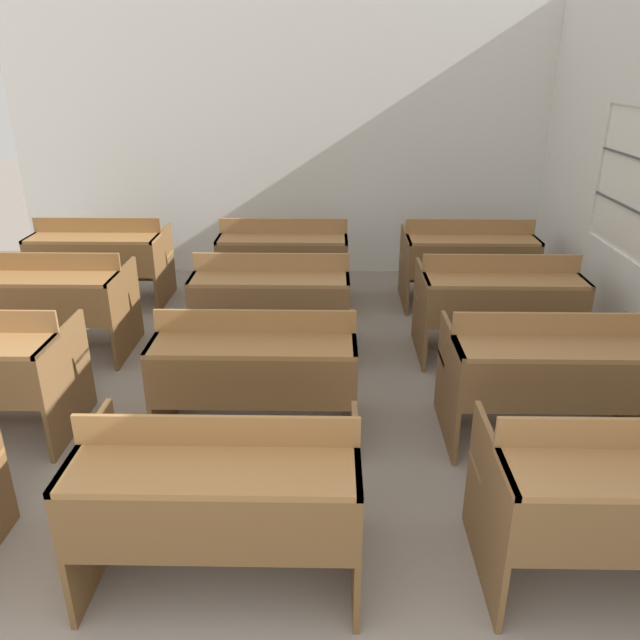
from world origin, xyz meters
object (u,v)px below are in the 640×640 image
bench_back_left (101,257)px  bench_front_right (629,496)px  bench_front_center (220,493)px  bench_second_center (257,368)px  bench_third_right (498,301)px  bench_second_right (549,371)px  bench_third_left (48,299)px  bench_back_right (468,258)px  bench_third_center (272,300)px  bench_back_center (284,258)px

bench_back_left → bench_front_right: bearing=-44.9°
bench_front_center → bench_second_center: same height
bench_front_center → bench_third_right: 3.05m
bench_second_right → bench_third_right: same height
bench_third_left → bench_back_right: same height
bench_second_center → bench_back_left: (-1.82, 2.39, 0.00)m
bench_front_center → bench_third_center: 2.44m
bench_third_center → bench_front_right: bearing=-53.3°
bench_third_left → bench_third_right: (3.64, 0.02, 0.00)m
bench_third_left → bench_second_right: bearing=-18.2°
bench_second_right → bench_back_left: (-3.64, 2.40, 0.00)m
bench_front_right → bench_back_right: (0.00, 3.61, 0.00)m
bench_third_center → bench_third_right: size_ratio=1.00×
bench_third_left → bench_back_left: 1.20m
bench_third_center → bench_back_left: size_ratio=1.00×
bench_third_right → bench_third_left: bearing=-179.7°
bench_second_right → bench_back_right: 2.40m
bench_second_center → bench_second_right: same height
bench_third_center → bench_back_center: same height
bench_front_center → bench_third_right: (1.83, 2.44, 0.00)m
bench_second_center → bench_back_right: size_ratio=1.00×
bench_front_right → bench_back_left: (-3.61, 3.60, 0.00)m
bench_second_right → bench_third_right: (-0.02, 1.23, 0.00)m
bench_third_center → bench_back_left: bearing=146.9°
bench_third_right → bench_back_left: size_ratio=1.00×
bench_front_right → bench_third_right: bearing=89.8°
bench_back_right → bench_second_center: bearing=-126.9°
bench_second_center → bench_third_left: same height
bench_third_left → bench_third_center: bearing=0.7°
bench_back_left → bench_back_center: same height
bench_second_center → bench_back_left: same height
bench_third_center → bench_back_center: (0.01, 1.17, 0.00)m
bench_back_left → bench_back_right: same height
bench_second_right → bench_third_center: 2.21m
bench_front_right → bench_second_right: same height
bench_second_right → bench_third_left: size_ratio=1.00×
bench_back_left → bench_back_center: (1.81, -0.00, 0.00)m
bench_front_right → bench_back_right: bearing=89.9°
bench_front_center → bench_third_center: same height
bench_third_left → bench_front_center: bearing=-53.2°
bench_front_right → bench_third_center: (-1.81, 2.43, 0.00)m
bench_third_left → bench_second_center: bearing=-33.1°
bench_third_right → bench_back_center: same height
bench_front_right → bench_third_right: (0.01, 2.43, 0.00)m
bench_second_right → bench_back_left: size_ratio=1.00×
bench_front_center → bench_second_center: 1.22m
bench_front_right → bench_second_center: size_ratio=1.00×
bench_back_center → bench_third_center: bearing=-90.5°
bench_third_left → bench_third_center: 1.82m
bench_third_center → bench_back_left: 2.15m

